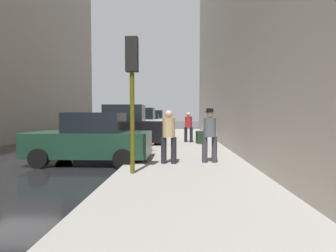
% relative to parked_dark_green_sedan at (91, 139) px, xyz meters
% --- Properties ---
extents(ground_plane, '(120.00, 120.00, 0.00)m').
position_rel_parked_dark_green_sedan_xyz_m(ground_plane, '(-2.65, -0.05, -0.85)').
color(ground_plane, black).
extents(sidewalk, '(4.00, 40.00, 0.15)m').
position_rel_parked_dark_green_sedan_xyz_m(sidewalk, '(3.35, -0.05, -0.77)').
color(sidewalk, gray).
rests_on(sidewalk, ground_plane).
extents(parked_dark_green_sedan, '(4.21, 2.07, 1.79)m').
position_rel_parked_dark_green_sedan_xyz_m(parked_dark_green_sedan, '(0.00, 0.00, 0.00)').
color(parked_dark_green_sedan, '#193828').
rests_on(parked_dark_green_sedan, ground_plane).
extents(parked_black_suv, '(4.63, 2.11, 2.25)m').
position_rel_parked_dark_green_sedan_xyz_m(parked_black_suv, '(-0.00, 4.96, 0.18)').
color(parked_black_suv, black).
rests_on(parked_black_suv, ground_plane).
extents(parked_white_van, '(4.64, 2.14, 2.25)m').
position_rel_parked_dark_green_sedan_xyz_m(parked_white_van, '(-0.00, 10.94, 0.18)').
color(parked_white_van, silver).
rests_on(parked_white_van, ground_plane).
extents(parked_silver_sedan, '(4.26, 2.16, 1.79)m').
position_rel_parked_dark_green_sedan_xyz_m(parked_silver_sedan, '(-0.00, 16.42, 0.00)').
color(parked_silver_sedan, '#B7BABF').
rests_on(parked_silver_sedan, ground_plane).
extents(parked_bronze_suv, '(4.66, 2.18, 2.25)m').
position_rel_parked_dark_green_sedan_xyz_m(parked_bronze_suv, '(-0.00, 21.40, 0.18)').
color(parked_bronze_suv, brown).
rests_on(parked_bronze_suv, ground_plane).
extents(fire_hydrant, '(0.42, 0.22, 0.70)m').
position_rel_parked_dark_green_sedan_xyz_m(fire_hydrant, '(1.80, 2.17, -0.35)').
color(fire_hydrant, red).
rests_on(fire_hydrant, sidewalk).
extents(traffic_light, '(0.32, 0.32, 3.60)m').
position_rel_parked_dark_green_sedan_xyz_m(traffic_light, '(1.85, -2.18, 1.91)').
color(traffic_light, '#514C0F').
rests_on(traffic_light, sidewalk).
extents(pedestrian_in_red_jacket, '(0.53, 0.49, 1.71)m').
position_rel_parked_dark_green_sedan_xyz_m(pedestrian_in_red_jacket, '(3.64, 5.92, 0.26)').
color(pedestrian_in_red_jacket, black).
rests_on(pedestrian_in_red_jacket, sidewalk).
extents(pedestrian_with_beanie, '(0.51, 0.43, 1.78)m').
position_rel_parked_dark_green_sedan_xyz_m(pedestrian_with_beanie, '(4.10, -0.51, 0.29)').
color(pedestrian_with_beanie, '#333338').
rests_on(pedestrian_with_beanie, sidewalk).
extents(pedestrian_in_tan_coat, '(0.51, 0.42, 1.71)m').
position_rel_parked_dark_green_sedan_xyz_m(pedestrian_in_tan_coat, '(2.77, -0.74, 0.26)').
color(pedestrian_in_tan_coat, black).
rests_on(pedestrian_in_tan_coat, sidewalk).
extents(rolling_suitcase, '(0.44, 0.61, 1.04)m').
position_rel_parked_dark_green_sedan_xyz_m(rolling_suitcase, '(4.24, 5.22, -0.36)').
color(rolling_suitcase, black).
rests_on(rolling_suitcase, sidewalk).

